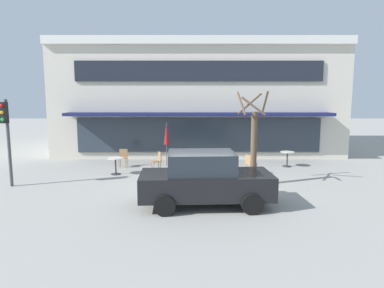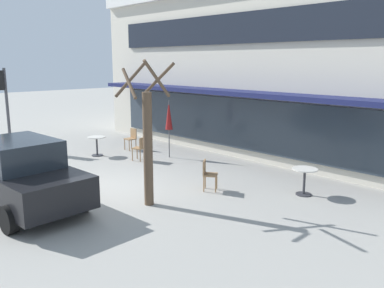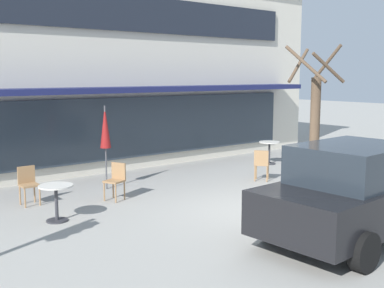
# 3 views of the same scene
# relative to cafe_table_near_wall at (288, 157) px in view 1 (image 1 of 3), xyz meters

# --- Properties ---
(ground_plane) EXTENTS (80.00, 80.00, 0.00)m
(ground_plane) POSITION_rel_cafe_table_near_wall_xyz_m (-4.39, -3.93, -0.52)
(ground_plane) COLOR #9E9B93
(building_facade) EXTENTS (16.80, 9.10, 6.73)m
(building_facade) POSITION_rel_cafe_table_near_wall_xyz_m (-4.39, 6.03, 2.85)
(building_facade) COLOR beige
(building_facade) RESTS_ON ground
(cafe_table_near_wall) EXTENTS (0.70, 0.70, 0.76)m
(cafe_table_near_wall) POSITION_rel_cafe_table_near_wall_xyz_m (0.00, 0.00, 0.00)
(cafe_table_near_wall) COLOR #333338
(cafe_table_near_wall) RESTS_ON ground
(cafe_table_streetside) EXTENTS (0.70, 0.70, 0.76)m
(cafe_table_streetside) POSITION_rel_cafe_table_near_wall_xyz_m (-8.21, -1.70, 0.00)
(cafe_table_streetside) COLOR #333338
(cafe_table_streetside) RESTS_ON ground
(patio_umbrella_green_folded) EXTENTS (0.28, 0.28, 2.20)m
(patio_umbrella_green_folded) POSITION_rel_cafe_table_near_wall_xyz_m (-6.04, 0.19, 1.11)
(patio_umbrella_green_folded) COLOR #4C4C51
(patio_umbrella_green_folded) RESTS_ON ground
(cafe_chair_0) EXTENTS (0.40, 0.40, 0.89)m
(cafe_chair_0) POSITION_rel_cafe_table_near_wall_xyz_m (-8.20, -0.06, 0.01)
(cafe_chair_0) COLOR #9E754C
(cafe_chair_0) RESTS_ON ground
(cafe_chair_1) EXTENTS (0.56, 0.56, 0.89)m
(cafe_chair_1) POSITION_rel_cafe_table_near_wall_xyz_m (-2.13, -1.66, 0.01)
(cafe_chair_1) COLOR #9E754C
(cafe_chair_1) RESTS_ON ground
(cafe_chair_2) EXTENTS (0.52, 0.52, 0.89)m
(cafe_chair_2) POSITION_rel_cafe_table_near_wall_xyz_m (-6.39, -0.94, 0.01)
(cafe_chair_2) COLOR #9E754C
(cafe_chair_2) RESTS_ON ground
(parked_sedan) EXTENTS (4.29, 2.18, 1.76)m
(parked_sedan) POSITION_rel_cafe_table_near_wall_xyz_m (-4.36, -6.11, 0.36)
(parked_sedan) COLOR black
(parked_sedan) RESTS_ON ground
(street_tree) EXTENTS (1.10, 1.26, 3.72)m
(street_tree) POSITION_rel_cafe_table_near_wall_xyz_m (-2.37, -3.62, 1.22)
(street_tree) COLOR brown
(street_tree) RESTS_ON ground
(traffic_light_pole) EXTENTS (0.26, 0.44, 3.40)m
(traffic_light_pole) POSITION_rel_cafe_table_near_wall_xyz_m (-11.86, -3.82, 1.78)
(traffic_light_pole) COLOR #47474C
(traffic_light_pole) RESTS_ON ground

